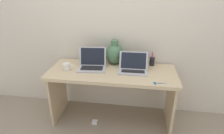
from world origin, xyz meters
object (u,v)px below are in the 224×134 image
green_vase (115,53)px  power_brick (95,122)px  pen_cup (152,61)px  coffee_mug (67,67)px  laptop_left (92,63)px  laptop_right (133,66)px  scissors (158,83)px

green_vase → power_brick: 0.94m
pen_cup → power_brick: pen_cup is taller
green_vase → coffee_mug: green_vase is taller
laptop_left → pen_cup: 0.76m
coffee_mug → laptop_right: bearing=7.1°
green_vase → coffee_mug: bearing=-151.9°
laptop_left → green_vase: (0.25, 0.18, 0.07)m
laptop_right → coffee_mug: (-0.80, -0.10, -0.01)m
green_vase → power_brick: (-0.21, -0.36, -0.84)m
laptop_left → pen_cup: laptop_left is taller
laptop_right → power_brick: size_ratio=4.90×
pen_cup → scissors: 0.48m
laptop_right → scissors: (0.27, -0.29, -0.05)m
power_brick → scissors: bearing=-9.1°
coffee_mug → power_brick: coffee_mug is taller
green_vase → pen_cup: (0.48, -0.01, -0.08)m
power_brick → pen_cup: bearing=27.1°
laptop_left → coffee_mug: (-0.29, -0.11, -0.02)m
scissors → power_brick: bearing=170.9°
coffee_mug → pen_cup: size_ratio=0.69×
laptop_right → coffee_mug: 0.80m
green_vase → pen_cup: size_ratio=1.73×
green_vase → coffee_mug: 0.63m
scissors → laptop_left: bearing=158.8°
coffee_mug → pen_cup: 1.07m
pen_cup → scissors: pen_cup is taller
laptop_right → power_brick: (-0.46, -0.17, -0.76)m
power_brick → coffee_mug: bearing=167.9°
pen_cup → coffee_mug: bearing=-164.5°
coffee_mug → scissors: size_ratio=0.84×
laptop_right → scissors: 0.40m
coffee_mug → scissors: (1.07, -0.19, -0.04)m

